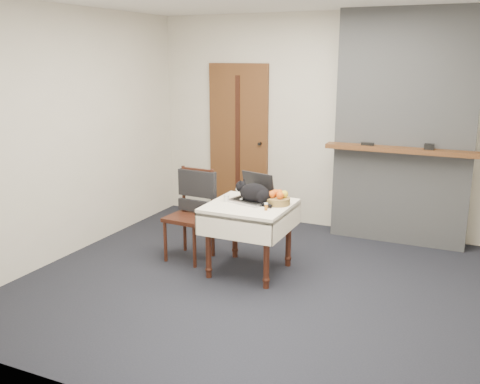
{
  "coord_description": "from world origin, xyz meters",
  "views": [
    {
      "loc": [
        1.71,
        -4.33,
        2.1
      ],
      "look_at": [
        -0.36,
        0.19,
        0.82
      ],
      "focal_mm": 40.0,
      "sensor_mm": 36.0,
      "label": 1
    }
  ],
  "objects_px": {
    "side_table": "(250,215)",
    "cream_jar": "(226,198)",
    "chair": "(194,201)",
    "door": "(239,142)",
    "cat": "(255,193)",
    "laptop": "(253,194)",
    "fruit_basket": "(278,199)",
    "pill_bottle": "(266,206)"
  },
  "relations": [
    {
      "from": "cat",
      "to": "cream_jar",
      "type": "height_order",
      "value": "cat"
    },
    {
      "from": "laptop",
      "to": "door",
      "type": "bearing_deg",
      "value": 133.4
    },
    {
      "from": "side_table",
      "to": "cream_jar",
      "type": "relative_size",
      "value": 11.67
    },
    {
      "from": "side_table",
      "to": "chair",
      "type": "xyz_separation_m",
      "value": [
        -0.71,
        0.15,
        0.02
      ]
    },
    {
      "from": "side_table",
      "to": "pill_bottle",
      "type": "distance_m",
      "value": 0.3
    },
    {
      "from": "door",
      "to": "cat",
      "type": "relative_size",
      "value": 4.48
    },
    {
      "from": "laptop",
      "to": "cream_jar",
      "type": "height_order",
      "value": "laptop"
    },
    {
      "from": "cat",
      "to": "pill_bottle",
      "type": "distance_m",
      "value": 0.28
    },
    {
      "from": "cat",
      "to": "side_table",
      "type": "bearing_deg",
      "value": -113.12
    },
    {
      "from": "side_table",
      "to": "cat",
      "type": "xyz_separation_m",
      "value": [
        0.03,
        0.06,
        0.21
      ]
    },
    {
      "from": "side_table",
      "to": "laptop",
      "type": "height_order",
      "value": "laptop"
    },
    {
      "from": "side_table",
      "to": "door",
      "type": "bearing_deg",
      "value": 117.93
    },
    {
      "from": "cream_jar",
      "to": "chair",
      "type": "xyz_separation_m",
      "value": [
        -0.46,
        0.16,
        -0.12
      ]
    },
    {
      "from": "cat",
      "to": "chair",
      "type": "xyz_separation_m",
      "value": [
        -0.74,
        0.09,
        -0.19
      ]
    },
    {
      "from": "fruit_basket",
      "to": "chair",
      "type": "relative_size",
      "value": 0.25
    },
    {
      "from": "chair",
      "to": "cat",
      "type": "bearing_deg",
      "value": -3.63
    },
    {
      "from": "fruit_basket",
      "to": "chair",
      "type": "bearing_deg",
      "value": 177.11
    },
    {
      "from": "door",
      "to": "chair",
      "type": "xyz_separation_m",
      "value": [
        0.21,
        -1.58,
        -0.39
      ]
    },
    {
      "from": "side_table",
      "to": "laptop",
      "type": "bearing_deg",
      "value": 99.43
    },
    {
      "from": "cream_jar",
      "to": "chair",
      "type": "bearing_deg",
      "value": 161.24
    },
    {
      "from": "chair",
      "to": "door",
      "type": "bearing_deg",
      "value": 101.14
    },
    {
      "from": "pill_bottle",
      "to": "chair",
      "type": "distance_m",
      "value": 0.99
    },
    {
      "from": "side_table",
      "to": "laptop",
      "type": "xyz_separation_m",
      "value": [
        -0.02,
        0.12,
        0.18
      ]
    },
    {
      "from": "door",
      "to": "cream_jar",
      "type": "xyz_separation_m",
      "value": [
        0.67,
        -1.74,
        -0.27
      ]
    },
    {
      "from": "cream_jar",
      "to": "side_table",
      "type": "bearing_deg",
      "value": 1.22
    },
    {
      "from": "side_table",
      "to": "chair",
      "type": "height_order",
      "value": "chair"
    },
    {
      "from": "cream_jar",
      "to": "pill_bottle",
      "type": "bearing_deg",
      "value": -15.29
    },
    {
      "from": "laptop",
      "to": "fruit_basket",
      "type": "distance_m",
      "value": 0.27
    },
    {
      "from": "door",
      "to": "side_table",
      "type": "distance_m",
      "value": 2.01
    },
    {
      "from": "laptop",
      "to": "fruit_basket",
      "type": "height_order",
      "value": "laptop"
    },
    {
      "from": "cat",
      "to": "fruit_basket",
      "type": "height_order",
      "value": "cat"
    },
    {
      "from": "laptop",
      "to": "cat",
      "type": "bearing_deg",
      "value": -34.18
    },
    {
      "from": "laptop",
      "to": "pill_bottle",
      "type": "distance_m",
      "value": 0.35
    },
    {
      "from": "cream_jar",
      "to": "pill_bottle",
      "type": "xyz_separation_m",
      "value": [
        0.47,
        -0.13,
        0.0
      ]
    },
    {
      "from": "laptop",
      "to": "fruit_basket",
      "type": "bearing_deg",
      "value": 11.36
    },
    {
      "from": "fruit_basket",
      "to": "chair",
      "type": "xyz_separation_m",
      "value": [
        -0.96,
        0.05,
        -0.15
      ]
    },
    {
      "from": "door",
      "to": "cream_jar",
      "type": "distance_m",
      "value": 1.88
    },
    {
      "from": "cream_jar",
      "to": "pill_bottle",
      "type": "distance_m",
      "value": 0.49
    },
    {
      "from": "cat",
      "to": "cream_jar",
      "type": "relative_size",
      "value": 6.67
    },
    {
      "from": "side_table",
      "to": "chair",
      "type": "distance_m",
      "value": 0.73
    },
    {
      "from": "cat",
      "to": "pill_bottle",
      "type": "xyz_separation_m",
      "value": [
        0.19,
        -0.19,
        -0.06
      ]
    },
    {
      "from": "side_table",
      "to": "fruit_basket",
      "type": "relative_size",
      "value": 3.23
    }
  ]
}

